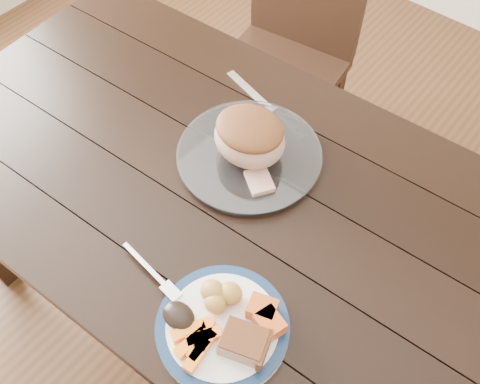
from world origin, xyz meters
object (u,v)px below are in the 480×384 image
Objects in this scene: pork_slice at (244,342)px; carving_knife at (280,117)px; dinner_plate at (223,327)px; chair_far at (288,46)px; serving_platter at (249,156)px; roast_joint at (250,139)px; dining_table at (221,203)px; fork at (155,275)px.

carving_knife is (-0.31, 0.53, -0.03)m from pork_slice.
dinner_plate is 0.59m from carving_knife.
chair_far reaches higher than pork_slice.
roast_joint is (0.00, -0.00, 0.07)m from serving_platter.
dining_table is 0.20m from roast_joint.
roast_joint is at bearing 104.08° from fork.
roast_joint is at bearing 127.69° from pork_slice.
roast_joint is (-0.23, 0.37, 0.07)m from dinner_plate.
roast_joint reaches higher than dining_table.
chair_far is 1.18m from dinner_plate.
pork_slice is at bearing -52.31° from serving_platter.
fork reaches higher than dining_table.
dinner_plate is at bearing 8.31° from fork.
serving_platter is 1.95× the size of roast_joint.
serving_platter is 1.10× the size of carving_knife.
pork_slice is 0.48m from roast_joint.
serving_platter is 0.48m from pork_slice.
pork_slice reaches higher than dinner_plate.
dining_table is at bearing -95.82° from roast_joint.
chair_far is 2.68× the size of serving_platter.
dining_table is 0.14m from serving_platter.
roast_joint is at bearing 121.97° from dinner_plate.
dinner_plate is (0.56, -1.01, 0.23)m from chair_far.
pork_slice is at bearing -42.59° from dining_table.
serving_platter is 0.38m from fork.
carving_knife is (0.31, -0.48, 0.23)m from chair_far.
dinner_plate is at bearing 175.24° from pork_slice.
chair_far is 1.11m from fork.
chair_far is 0.62m from carving_knife.
pork_slice is 0.49× the size of roast_joint.
fork reaches higher than dinner_plate.
dinner_plate reaches higher than dining_table.
pork_slice reaches higher than dining_table.
serving_platter is at bearing 104.08° from fork.
roast_joint is (-0.29, 0.38, 0.04)m from pork_slice.
fork is at bearing -179.58° from pork_slice.
dinner_plate reaches higher than carving_knife.
pork_slice is 0.62m from carving_knife.
roast_joint is 0.17m from carving_knife.
fork is (-0.18, -0.01, 0.01)m from dinner_plate.
chair_far is 5.23× the size of roast_joint.
fork is at bearing -177.87° from dinner_plate.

